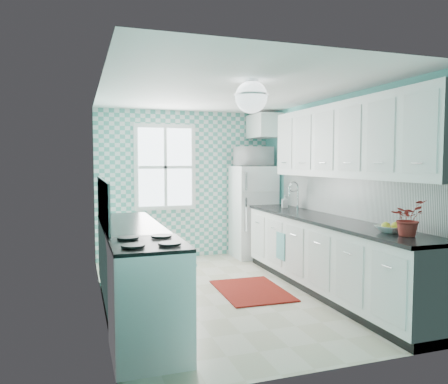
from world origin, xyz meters
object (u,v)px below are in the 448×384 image
object	(u,v)px
stove	(149,297)
sink	(288,210)
microwave	(253,156)
fridge	(253,212)
ceiling_light	(251,97)
fruit_bowl	(391,229)
potted_plant	(408,218)

from	to	relation	value
stove	sink	bearing A→B (deg)	43.01
microwave	fridge	bearing A→B (deg)	54.01
fridge	microwave	xyz separation A→B (m)	(0.00, 0.00, 0.95)
fridge	stove	size ratio (longest dim) A/B	1.64
ceiling_light	microwave	bearing A→B (deg)	67.05
ceiling_light	sink	distance (m)	2.38
ceiling_light	stove	xyz separation A→B (m)	(-1.20, -0.67, -1.82)
stove	sink	distance (m)	3.27
stove	microwave	xyz separation A→B (m)	(2.31, 3.29, 1.23)
fruit_bowl	potted_plant	world-z (taller)	potted_plant
fridge	stove	bearing A→B (deg)	-123.83
fruit_bowl	microwave	size ratio (longest dim) A/B	0.47
ceiling_light	stove	size ratio (longest dim) A/B	0.37
fridge	sink	distance (m)	1.13
stove	fruit_bowl	world-z (taller)	fruit_bowl
sink	fruit_bowl	size ratio (longest dim) A/B	1.89
fridge	fruit_bowl	xyz separation A→B (m)	(0.09, -3.37, 0.19)
ceiling_light	potted_plant	world-z (taller)	ceiling_light
potted_plant	ceiling_light	bearing A→B (deg)	140.86
fridge	microwave	world-z (taller)	microwave
fridge	stove	distance (m)	4.03
fruit_bowl	microwave	bearing A→B (deg)	91.53
fridge	fruit_bowl	world-z (taller)	fridge
sink	potted_plant	size ratio (longest dim) A/B	1.54
ceiling_light	stove	distance (m)	2.28
ceiling_light	fruit_bowl	world-z (taller)	ceiling_light
ceiling_light	fruit_bowl	bearing A→B (deg)	-32.00
ceiling_light	fruit_bowl	distance (m)	1.95
fridge	fruit_bowl	size ratio (longest dim) A/B	5.57
fridge	sink	size ratio (longest dim) A/B	2.94
potted_plant	sink	bearing A→B (deg)	89.90
microwave	potted_plant	bearing A→B (deg)	91.15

